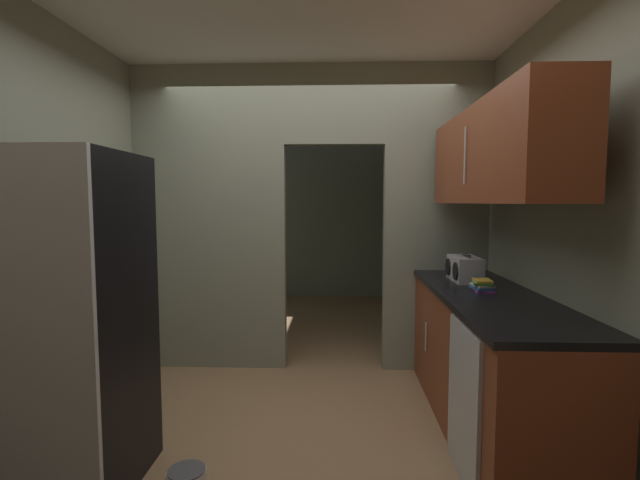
{
  "coord_description": "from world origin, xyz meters",
  "views": [
    {
      "loc": [
        0.25,
        -2.82,
        1.5
      ],
      "look_at": [
        0.11,
        0.86,
        1.2
      ],
      "focal_mm": 25.79,
      "sensor_mm": 36.0,
      "label": 1
    }
  ],
  "objects": [
    {
      "name": "lower_cabinet_run",
      "position": [
        1.24,
        0.17,
        0.45
      ],
      "size": [
        0.65,
        2.1,
        0.91
      ],
      "color": "brown",
      "rests_on": "ground"
    },
    {
      "name": "dishwasher",
      "position": [
        0.93,
        -0.41,
        0.42
      ],
      "size": [
        0.02,
        0.56,
        0.85
      ],
      "color": "#B7BABC",
      "rests_on": "ground"
    },
    {
      "name": "kitchen_flank_right",
      "position": [
        1.62,
        -0.62,
        1.35
      ],
      "size": [
        0.1,
        3.77,
        2.69
      ],
      "primitive_type": "cube",
      "color": "gray",
      "rests_on": "ground"
    },
    {
      "name": "kitchen_overhead_slab",
      "position": [
        0.0,
        0.38,
        2.72
      ],
      "size": [
        3.53,
        6.53,
        0.06
      ],
      "primitive_type": "cube",
      "color": "silver"
    },
    {
      "name": "kitchen_partition",
      "position": [
        -0.06,
        1.27,
        1.44
      ],
      "size": [
        3.13,
        0.12,
        2.69
      ],
      "color": "gray",
      "rests_on": "ground"
    },
    {
      "name": "boombox",
      "position": [
        1.21,
        0.66,
        1.0
      ],
      "size": [
        0.2,
        0.38,
        0.21
      ],
      "color": "#B2B2B7",
      "rests_on": "lower_cabinet_run"
    },
    {
      "name": "refrigerator",
      "position": [
        -1.16,
        -0.55,
        0.88
      ],
      "size": [
        0.7,
        0.74,
        1.75
      ],
      "color": "black",
      "rests_on": "ground"
    },
    {
      "name": "upper_cabinet_counterside",
      "position": [
        1.24,
        0.17,
        1.8
      ],
      "size": [
        0.36,
        1.89,
        0.61
      ],
      "color": "brown"
    },
    {
      "name": "ground",
      "position": [
        0.0,
        0.0,
        0.0
      ],
      "size": [
        20.0,
        20.0,
        0.0
      ],
      "primitive_type": "plane",
      "color": "#93704C"
    },
    {
      "name": "adjoining_room_shell",
      "position": [
        0.0,
        3.37,
        1.35
      ],
      "size": [
        3.13,
        3.22,
        2.69
      ],
      "color": "gray",
      "rests_on": "ground"
    },
    {
      "name": "book_stack",
      "position": [
        1.22,
        0.24,
        0.95
      ],
      "size": [
        0.14,
        0.17,
        0.08
      ],
      "color": "#8C3893",
      "rests_on": "lower_cabinet_run"
    }
  ]
}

